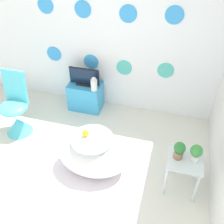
{
  "coord_description": "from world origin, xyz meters",
  "views": [
    {
      "loc": [
        1.01,
        -1.14,
        2.62
      ],
      "look_at": [
        0.4,
        1.04,
        0.78
      ],
      "focal_mm": 42.0,
      "sensor_mm": 36.0,
      "label": 1
    }
  ],
  "objects_px": {
    "potted_plant_left": "(179,150)",
    "vase": "(94,85)",
    "bathtub": "(93,153)",
    "chair": "(16,116)",
    "tv": "(84,77)",
    "potted_plant_right": "(196,152)"
  },
  "relations": [
    {
      "from": "potted_plant_right",
      "to": "tv",
      "type": "bearing_deg",
      "value": 145.77
    },
    {
      "from": "bathtub",
      "to": "vase",
      "type": "relative_size",
      "value": 4.15
    },
    {
      "from": "tv",
      "to": "vase",
      "type": "height_order",
      "value": "tv"
    },
    {
      "from": "vase",
      "to": "potted_plant_left",
      "type": "relative_size",
      "value": 1.01
    },
    {
      "from": "bathtub",
      "to": "chair",
      "type": "height_order",
      "value": "chair"
    },
    {
      "from": "tv",
      "to": "vase",
      "type": "bearing_deg",
      "value": -29.18
    },
    {
      "from": "tv",
      "to": "bathtub",
      "type": "bearing_deg",
      "value": -65.74
    },
    {
      "from": "bathtub",
      "to": "vase",
      "type": "xyz_separation_m",
      "value": [
        -0.33,
        1.04,
        0.26
      ]
    },
    {
      "from": "tv",
      "to": "potted_plant_left",
      "type": "height_order",
      "value": "tv"
    },
    {
      "from": "chair",
      "to": "potted_plant_left",
      "type": "height_order",
      "value": "chair"
    },
    {
      "from": "tv",
      "to": "potted_plant_left",
      "type": "relative_size",
      "value": 2.26
    },
    {
      "from": "bathtub",
      "to": "tv",
      "type": "relative_size",
      "value": 1.85
    },
    {
      "from": "chair",
      "to": "potted_plant_left",
      "type": "xyz_separation_m",
      "value": [
        2.2,
        -0.34,
        0.3
      ]
    },
    {
      "from": "bathtub",
      "to": "vase",
      "type": "height_order",
      "value": "vase"
    },
    {
      "from": "bathtub",
      "to": "chair",
      "type": "bearing_deg",
      "value": 164.08
    },
    {
      "from": "vase",
      "to": "potted_plant_right",
      "type": "height_order",
      "value": "potted_plant_right"
    },
    {
      "from": "bathtub",
      "to": "potted_plant_left",
      "type": "height_order",
      "value": "potted_plant_left"
    },
    {
      "from": "bathtub",
      "to": "tv",
      "type": "xyz_separation_m",
      "value": [
        -0.51,
        1.14,
        0.29
      ]
    },
    {
      "from": "chair",
      "to": "tv",
      "type": "distance_m",
      "value": 1.11
    },
    {
      "from": "bathtub",
      "to": "potted_plant_left",
      "type": "xyz_separation_m",
      "value": [
        0.96,
        0.02,
        0.32
      ]
    },
    {
      "from": "vase",
      "to": "potted_plant_left",
      "type": "height_order",
      "value": "potted_plant_left"
    },
    {
      "from": "potted_plant_left",
      "to": "vase",
      "type": "bearing_deg",
      "value": 141.63
    }
  ]
}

